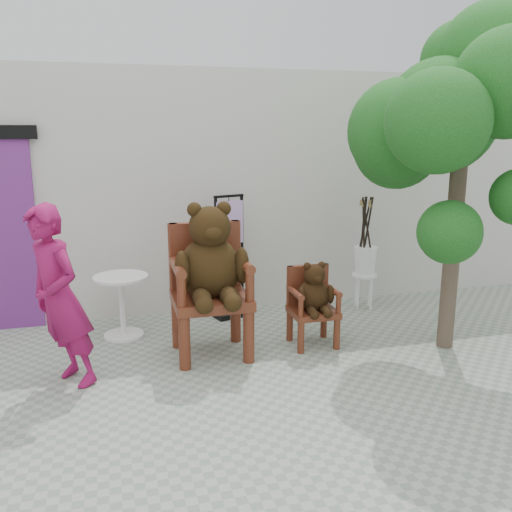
# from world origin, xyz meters

# --- Properties ---
(ground_plane) EXTENTS (60.00, 60.00, 0.00)m
(ground_plane) POSITION_xyz_m (0.00, 0.00, 0.00)
(ground_plane) COLOR gray
(ground_plane) RESTS_ON ground
(back_wall) EXTENTS (9.00, 1.00, 3.00)m
(back_wall) POSITION_xyz_m (0.00, 3.10, 1.50)
(back_wall) COLOR beige
(back_wall) RESTS_ON ground
(chair_big) EXTENTS (0.77, 0.84, 1.59)m
(chair_big) POSITION_xyz_m (-0.64, 1.22, 0.91)
(chair_big) COLOR #4C1E10
(chair_big) RESTS_ON ground
(chair_small) EXTENTS (0.48, 0.50, 0.92)m
(chair_small) POSITION_xyz_m (0.46, 1.18, 0.54)
(chair_small) COLOR #4C1E10
(chair_small) RESTS_ON ground
(person) EXTENTS (0.68, 0.73, 1.67)m
(person) POSITION_xyz_m (-2.04, 0.83, 0.84)
(person) COLOR #8D114A
(person) RESTS_ON ground
(cafe_table) EXTENTS (0.60, 0.60, 0.70)m
(cafe_table) POSITION_xyz_m (-1.51, 1.95, 0.44)
(cafe_table) COLOR white
(cafe_table) RESTS_ON ground
(display_stand) EXTENTS (0.53, 0.47, 1.51)m
(display_stand) POSITION_xyz_m (-0.19, 2.35, 0.58)
(display_stand) COLOR black
(display_stand) RESTS_ON ground
(stool_bucket) EXTENTS (0.32, 0.32, 1.45)m
(stool_bucket) POSITION_xyz_m (1.56, 2.18, 0.64)
(stool_bucket) COLOR white
(stool_bucket) RESTS_ON ground
(tree) EXTENTS (1.99, 1.98, 3.53)m
(tree) POSITION_xyz_m (1.69, 0.81, 2.47)
(tree) COLOR #413227
(tree) RESTS_ON ground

